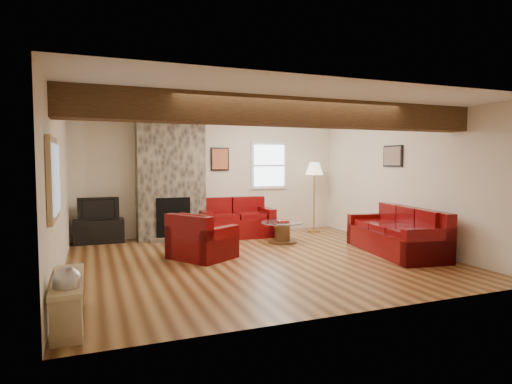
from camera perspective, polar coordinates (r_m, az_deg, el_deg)
room at (r=7.07m, az=0.28°, el=0.92°), size 8.00×8.00×8.00m
oak_beam at (r=5.96m, az=4.79°, el=10.54°), size 6.00×0.36×0.38m
chimney_breast at (r=9.21m, az=-11.29°, el=1.37°), size 1.40×0.67×2.50m
back_window at (r=10.08m, az=1.75°, el=3.54°), size 0.90×0.08×1.10m
hatch_window at (r=5.08m, az=-25.37°, el=1.58°), size 0.08×1.00×0.90m
ceiling_dome at (r=8.29m, az=3.83°, el=9.60°), size 0.40×0.40×0.18m
artwork_back at (r=9.68m, az=-4.82°, el=4.40°), size 0.42×0.06×0.52m
artwork_right at (r=8.84m, az=17.73°, el=4.59°), size 0.06×0.55×0.42m
sofa_three at (r=8.07m, az=18.08°, el=-4.91°), size 1.19×2.22×0.82m
loveseat at (r=9.36m, az=-2.80°, el=-3.43°), size 1.60×0.94×0.84m
armchair_red at (r=7.34m, az=-7.18°, el=-5.80°), size 1.21×1.25×0.77m
coffee_table at (r=8.71m, az=3.54°, el=-5.39°), size 0.86×0.86×0.45m
tv_cabinet at (r=9.21m, az=-20.21°, el=-4.93°), size 0.96×0.39×0.48m
television at (r=9.15m, az=-20.28°, el=-2.04°), size 0.79×0.10×0.45m
floor_lamp at (r=10.06m, az=7.79°, el=2.61°), size 0.42×0.42×1.63m
pine_bench at (r=4.83m, az=-23.73°, el=-13.17°), size 0.29×1.24×0.46m
pedal_bin at (r=4.49m, az=-23.81°, el=-13.18°), size 0.31×0.31×0.66m
coal_bucket at (r=8.73m, az=-9.08°, el=-5.68°), size 0.36×0.36×0.34m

